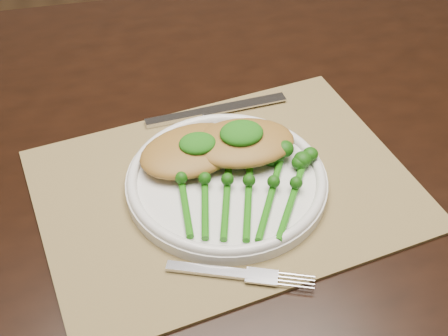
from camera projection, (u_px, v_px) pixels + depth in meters
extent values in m
plane|color=#4F341B|center=(266.00, 327.00, 1.53)|extent=(4.00, 4.00, 0.00)
cube|color=black|center=(238.00, 148.00, 0.91)|extent=(1.61, 0.92, 0.04)
cube|color=olive|center=(226.00, 189.00, 0.82)|extent=(0.53, 0.43, 0.00)
cylinder|color=silver|center=(227.00, 182.00, 0.81)|extent=(0.26, 0.26, 0.02)
torus|color=silver|center=(227.00, 177.00, 0.80)|extent=(0.26, 0.26, 0.01)
cube|color=silver|center=(174.00, 118.00, 0.91)|extent=(0.09, 0.02, 0.01)
cube|color=silver|center=(243.00, 104.00, 0.94)|extent=(0.13, 0.03, 0.00)
cube|color=silver|center=(207.00, 270.00, 0.71)|extent=(0.09, 0.04, 0.01)
ellipsoid|color=olive|center=(192.00, 150.00, 0.82)|extent=(0.17, 0.14, 0.03)
ellipsoid|color=olive|center=(242.00, 143.00, 0.83)|extent=(0.14, 0.10, 0.03)
ellipsoid|color=#0F4B0A|center=(197.00, 143.00, 0.81)|extent=(0.05, 0.04, 0.02)
ellipsoid|color=#0F4B0A|center=(242.00, 133.00, 0.81)|extent=(0.06, 0.05, 0.02)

